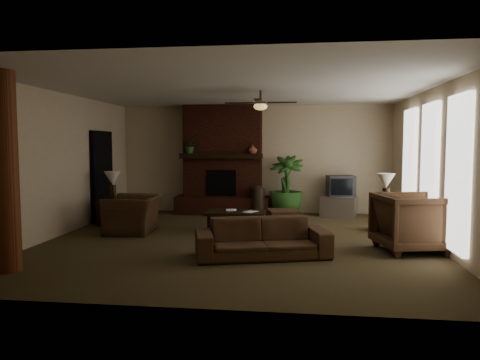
# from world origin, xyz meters

# --- Properties ---
(room_shell) EXTENTS (7.00, 7.00, 7.00)m
(room_shell) POSITION_xyz_m (0.00, 0.00, 1.40)
(room_shell) COLOR #4E4127
(room_shell) RESTS_ON ground
(fireplace) EXTENTS (2.40, 0.70, 2.80)m
(fireplace) POSITION_xyz_m (-0.80, 3.22, 1.16)
(fireplace) COLOR #491F13
(fireplace) RESTS_ON ground
(windows) EXTENTS (0.08, 3.65, 2.35)m
(windows) POSITION_xyz_m (3.45, 0.20, 1.35)
(windows) COLOR white
(windows) RESTS_ON ground
(log_column) EXTENTS (0.36, 0.36, 2.80)m
(log_column) POSITION_xyz_m (-2.95, -2.40, 1.40)
(log_column) COLOR brown
(log_column) RESTS_ON ground
(doorway) EXTENTS (0.10, 1.00, 2.10)m
(doorway) POSITION_xyz_m (-3.44, 1.80, 1.05)
(doorway) COLOR black
(doorway) RESTS_ON ground
(ceiling_fan) EXTENTS (1.35, 1.35, 0.37)m
(ceiling_fan) POSITION_xyz_m (0.40, 0.30, 2.53)
(ceiling_fan) COLOR #302215
(ceiling_fan) RESTS_ON ceiling
(sofa) EXTENTS (2.18, 1.14, 0.82)m
(sofa) POSITION_xyz_m (0.55, -1.18, 0.41)
(sofa) COLOR #49311F
(sofa) RESTS_ON ground
(armchair_left) EXTENTS (0.82, 1.19, 0.99)m
(armchair_left) POSITION_xyz_m (-2.20, 0.52, 0.50)
(armchair_left) COLOR #49311F
(armchair_left) RESTS_ON ground
(armchair_right) EXTENTS (1.19, 1.24, 1.08)m
(armchair_right) POSITION_xyz_m (2.99, -0.51, 0.54)
(armchair_right) COLOR #49311F
(armchair_right) RESTS_ON ground
(coffee_table) EXTENTS (1.20, 0.70, 0.43)m
(coffee_table) POSITION_xyz_m (-0.14, 0.77, 0.37)
(coffee_table) COLOR black
(coffee_table) RESTS_ON ground
(ottoman) EXTENTS (0.72, 0.72, 0.40)m
(ottoman) POSITION_xyz_m (0.81, 1.27, 0.20)
(ottoman) COLOR #49311F
(ottoman) RESTS_ON ground
(tv_stand) EXTENTS (0.96, 0.72, 0.50)m
(tv_stand) POSITION_xyz_m (2.15, 3.08, 0.25)
(tv_stand) COLOR silver
(tv_stand) RESTS_ON ground
(tv) EXTENTS (0.71, 0.60, 0.52)m
(tv) POSITION_xyz_m (2.19, 3.11, 0.76)
(tv) COLOR #353537
(tv) RESTS_ON tv_stand
(floor_vase) EXTENTS (0.34, 0.34, 0.77)m
(floor_vase) POSITION_xyz_m (0.15, 2.86, 0.43)
(floor_vase) COLOR #31261B
(floor_vase) RESTS_ON ground
(floor_plant) EXTENTS (1.08, 1.63, 0.85)m
(floor_plant) POSITION_xyz_m (0.84, 3.02, 0.42)
(floor_plant) COLOR #315C25
(floor_plant) RESTS_ON ground
(side_table_left) EXTENTS (0.64, 0.64, 0.55)m
(side_table_left) POSITION_xyz_m (-2.94, 1.19, 0.28)
(side_table_left) COLOR black
(side_table_left) RESTS_ON ground
(lamp_left) EXTENTS (0.44, 0.44, 0.65)m
(lamp_left) POSITION_xyz_m (-2.92, 1.17, 1.00)
(lamp_left) COLOR #302215
(lamp_left) RESTS_ON side_table_left
(side_table_right) EXTENTS (0.63, 0.63, 0.55)m
(side_table_right) POSITION_xyz_m (2.91, 1.25, 0.28)
(side_table_right) COLOR black
(side_table_right) RESTS_ON ground
(lamp_right) EXTENTS (0.43, 0.43, 0.65)m
(lamp_right) POSITION_xyz_m (2.91, 1.20, 1.00)
(lamp_right) COLOR #302215
(lamp_right) RESTS_ON side_table_right
(mantel_plant) EXTENTS (0.47, 0.50, 0.33)m
(mantel_plant) POSITION_xyz_m (-1.60, 2.99, 1.72)
(mantel_plant) COLOR #315C25
(mantel_plant) RESTS_ON fireplace
(mantel_vase) EXTENTS (0.26, 0.26, 0.22)m
(mantel_vase) POSITION_xyz_m (0.01, 2.92, 1.67)
(mantel_vase) COLOR #99553D
(mantel_vase) RESTS_ON fireplace
(book_a) EXTENTS (0.22, 0.06, 0.29)m
(book_a) POSITION_xyz_m (-0.34, 0.78, 0.57)
(book_a) COLOR #999999
(book_a) RESTS_ON coffee_table
(book_b) EXTENTS (0.20, 0.12, 0.29)m
(book_b) POSITION_xyz_m (0.08, 0.68, 0.58)
(book_b) COLOR #999999
(book_b) RESTS_ON coffee_table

